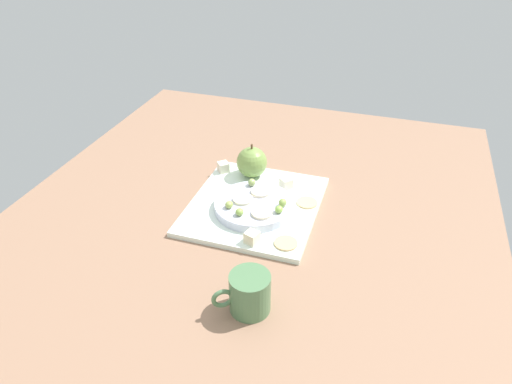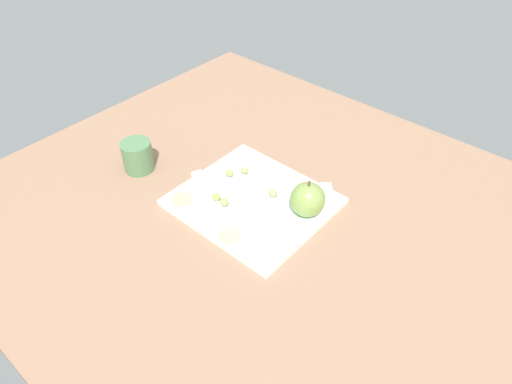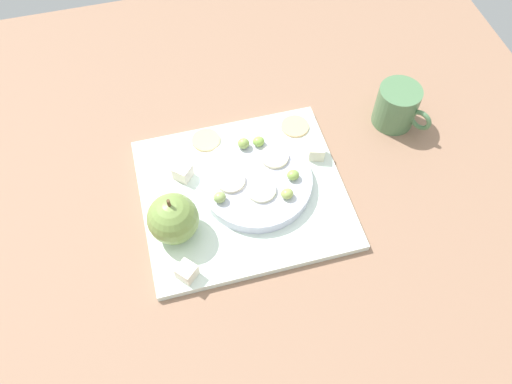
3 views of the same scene
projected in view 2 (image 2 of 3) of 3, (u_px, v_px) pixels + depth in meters
table at (256, 211)px, 105.08cm from camera, size 120.37×109.65×3.75cm
platter at (253, 202)px, 103.79cm from camera, size 32.15×28.83×1.27cm
serving_dish at (243, 193)px, 103.57cm from camera, size 17.85×17.85×2.01cm
apple_whole at (308, 199)px, 97.70cm from camera, size 7.65×7.65×7.65cm
apple_stem at (309, 183)px, 94.79cm from camera, size 0.50×0.50×1.20cm
cheese_cube_0 at (198, 178)px, 107.13cm from camera, size 3.20×3.20×2.53cm
cheese_cube_1 at (268, 226)px, 95.32cm from camera, size 3.57×3.57×2.53cm
cheese_cube_2 at (326, 190)px, 103.86cm from camera, size 3.57×3.57×2.53cm
cracker_0 at (182, 199)px, 103.16cm from camera, size 4.83×4.83×0.40cm
cracker_1 at (229, 235)px, 94.89cm from camera, size 4.83×4.83×0.40cm
grape_0 at (273, 193)px, 100.63cm from camera, size 1.95×1.76×1.75cm
grape_1 at (224, 202)px, 98.38cm from camera, size 1.95×1.76×1.84cm
grape_2 at (245, 170)px, 106.80cm from camera, size 1.95×1.76×1.59cm
grape_3 at (216, 197)px, 99.78cm from camera, size 1.95×1.76×1.61cm
grape_4 at (229, 173)px, 105.97cm from camera, size 1.95×1.76×1.59cm
apple_slice_0 at (251, 183)px, 104.24cm from camera, size 4.56×4.56×0.60cm
apple_slice_1 at (256, 197)px, 100.51cm from camera, size 4.56×4.56×0.60cm
apple_slice_2 at (221, 188)px, 102.89cm from camera, size 4.56×4.56×0.60cm
cup at (138, 156)px, 111.53cm from camera, size 7.76×9.56×7.60cm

